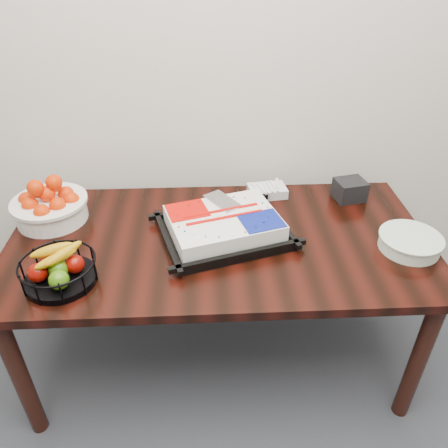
{
  "coord_description": "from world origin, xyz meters",
  "views": [
    {
      "loc": [
        -0.05,
        0.48,
        1.85
      ],
      "look_at": [
        0.02,
        1.99,
        0.83
      ],
      "focal_mm": 35.0,
      "sensor_mm": 36.0,
      "label": 1
    }
  ],
  "objects_px": {
    "fruit_basket": "(58,269)",
    "plate_stack": "(410,242)",
    "table": "(219,253)",
    "cake_tray": "(224,226)",
    "tangerine_bowl": "(49,202)",
    "napkin_box": "(350,190)"
  },
  "relations": [
    {
      "from": "table",
      "to": "cake_tray",
      "type": "distance_m",
      "value": 0.14
    },
    {
      "from": "table",
      "to": "napkin_box",
      "type": "distance_m",
      "value": 0.73
    },
    {
      "from": "plate_stack",
      "to": "napkin_box",
      "type": "bearing_deg",
      "value": 108.19
    },
    {
      "from": "cake_tray",
      "to": "fruit_basket",
      "type": "distance_m",
      "value": 0.68
    },
    {
      "from": "table",
      "to": "napkin_box",
      "type": "relative_size",
      "value": 13.02
    },
    {
      "from": "fruit_basket",
      "to": "plate_stack",
      "type": "distance_m",
      "value": 1.39
    },
    {
      "from": "fruit_basket",
      "to": "napkin_box",
      "type": "bearing_deg",
      "value": 23.74
    },
    {
      "from": "napkin_box",
      "to": "cake_tray",
      "type": "bearing_deg",
      "value": -155.87
    },
    {
      "from": "tangerine_bowl",
      "to": "napkin_box",
      "type": "bearing_deg",
      "value": 4.78
    },
    {
      "from": "table",
      "to": "plate_stack",
      "type": "distance_m",
      "value": 0.8
    },
    {
      "from": "fruit_basket",
      "to": "napkin_box",
      "type": "height_order",
      "value": "fruit_basket"
    },
    {
      "from": "tangerine_bowl",
      "to": "napkin_box",
      "type": "relative_size",
      "value": 2.41
    },
    {
      "from": "tangerine_bowl",
      "to": "cake_tray",
      "type": "bearing_deg",
      "value": -11.99
    },
    {
      "from": "napkin_box",
      "to": "fruit_basket",
      "type": "bearing_deg",
      "value": -156.26
    },
    {
      "from": "cake_tray",
      "to": "tangerine_bowl",
      "type": "bearing_deg",
      "value": 168.01
    },
    {
      "from": "table",
      "to": "plate_stack",
      "type": "height_order",
      "value": "plate_stack"
    },
    {
      "from": "tangerine_bowl",
      "to": "napkin_box",
      "type": "distance_m",
      "value": 1.41
    },
    {
      "from": "plate_stack",
      "to": "fruit_basket",
      "type": "bearing_deg",
      "value": -174.26
    },
    {
      "from": "table",
      "to": "tangerine_bowl",
      "type": "xyz_separation_m",
      "value": [
        -0.75,
        0.18,
        0.18
      ]
    },
    {
      "from": "table",
      "to": "cake_tray",
      "type": "relative_size",
      "value": 2.96
    },
    {
      "from": "table",
      "to": "tangerine_bowl",
      "type": "height_order",
      "value": "tangerine_bowl"
    },
    {
      "from": "tangerine_bowl",
      "to": "fruit_basket",
      "type": "relative_size",
      "value": 1.19
    }
  ]
}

